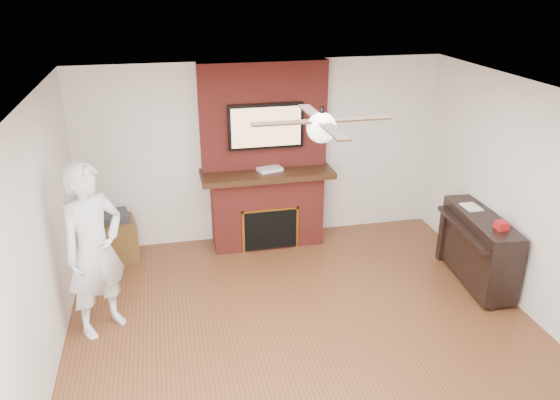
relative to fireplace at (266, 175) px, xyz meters
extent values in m
cube|color=#542E18|center=(0.00, -2.55, -1.09)|extent=(5.36, 5.86, 0.18)
cube|color=white|center=(0.00, -2.55, 1.59)|extent=(5.36, 5.86, 0.18)
cube|color=beige|center=(0.00, 0.29, 0.25)|extent=(5.36, 0.18, 2.50)
cube|color=beige|center=(-2.59, -2.55, 0.25)|extent=(0.18, 5.86, 2.50)
cube|color=maroon|center=(0.00, -0.05, -0.50)|extent=(1.50, 0.50, 1.00)
cube|color=black|center=(0.00, -0.08, 0.04)|extent=(1.78, 0.64, 0.08)
cube|color=maroon|center=(0.00, 0.10, 0.79)|extent=(1.70, 0.20, 1.42)
cube|color=black|center=(0.00, -0.30, -0.69)|extent=(0.70, 0.06, 0.55)
cube|color=#BF8C2D|center=(0.00, -0.31, -0.40)|extent=(0.78, 0.02, 0.03)
cube|color=#BF8C2D|center=(-0.38, -0.31, -0.69)|extent=(0.03, 0.02, 0.61)
cube|color=#BF8C2D|center=(0.38, -0.31, -0.69)|extent=(0.03, 0.02, 0.61)
cube|color=black|center=(0.00, -0.04, 0.68)|extent=(1.00, 0.07, 0.60)
cube|color=tan|center=(0.00, -0.08, 0.68)|extent=(0.92, 0.01, 0.52)
cylinder|color=black|center=(0.00, -2.55, 1.43)|extent=(0.04, 0.04, 0.14)
sphere|color=white|center=(0.00, -2.55, 1.32)|extent=(0.26, 0.26, 0.26)
cube|color=black|center=(0.33, -2.55, 1.38)|extent=(0.55, 0.11, 0.01)
cube|color=black|center=(0.00, -2.22, 1.38)|extent=(0.11, 0.55, 0.01)
cube|color=black|center=(-0.33, -2.55, 1.38)|extent=(0.55, 0.11, 0.01)
cube|color=black|center=(0.00, -2.88, 1.38)|extent=(0.11, 0.55, 0.01)
imported|color=silver|center=(-2.10, -1.67, -0.06)|extent=(0.82, 0.79, 1.87)
cube|color=#513617|center=(-2.07, -0.07, -0.73)|extent=(0.65, 0.65, 0.54)
cube|color=#29292B|center=(-2.07, -0.07, -0.41)|extent=(0.48, 0.41, 0.11)
cube|color=black|center=(2.29, -1.66, -0.53)|extent=(0.52, 1.38, 0.83)
cube|color=black|center=(2.15, -2.26, -0.63)|extent=(0.06, 0.10, 0.73)
cube|color=black|center=(2.15, -1.05, -0.63)|extent=(0.06, 0.10, 0.73)
cube|color=black|center=(2.06, -1.66, -0.25)|extent=(0.26, 1.25, 0.05)
cube|color=silver|center=(2.29, -1.40, -0.11)|extent=(0.19, 0.26, 0.01)
cube|color=#A61416|center=(2.29, -2.02, -0.07)|extent=(0.12, 0.12, 0.09)
cube|color=silver|center=(0.04, -0.10, 0.11)|extent=(0.36, 0.26, 0.05)
cylinder|color=orange|center=(-0.06, -0.19, -0.94)|extent=(0.07, 0.07, 0.12)
cylinder|color=#36883B|center=(0.02, -0.17, -0.95)|extent=(0.07, 0.07, 0.09)
cylinder|color=beige|center=(0.16, -0.23, -0.94)|extent=(0.08, 0.08, 0.10)
cylinder|color=#2D5189|center=(0.18, -0.20, -0.96)|extent=(0.06, 0.06, 0.07)
camera|label=1|loc=(-1.32, -6.87, 2.54)|focal=35.00mm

